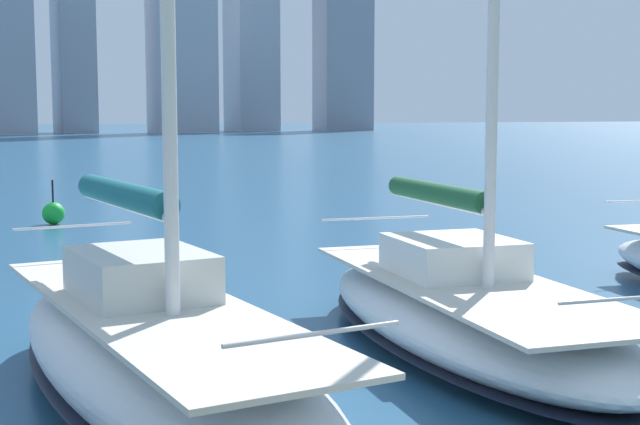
{
  "coord_description": "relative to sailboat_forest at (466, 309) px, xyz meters",
  "views": [
    {
      "loc": [
        4.43,
        3.34,
        3.45
      ],
      "look_at": [
        -0.31,
        -6.84,
        2.2
      ],
      "focal_mm": 50.0,
      "sensor_mm": 36.0,
      "label": 1
    }
  ],
  "objects": [
    {
      "name": "sailboat_forest",
      "position": [
        0.0,
        0.0,
        0.0
      ],
      "size": [
        3.86,
        8.55,
        10.84
      ],
      "color": "silver",
      "rests_on": "ground"
    },
    {
      "name": "sailboat_teal",
      "position": [
        4.81,
        0.78,
        0.12
      ],
      "size": [
        2.95,
        8.46,
        11.44
      ],
      "color": "white",
      "rests_on": "ground"
    },
    {
      "name": "channel_buoy",
      "position": [
        3.22,
        -17.93,
        -0.26
      ],
      "size": [
        0.7,
        0.7,
        1.4
      ],
      "color": "green",
      "rests_on": "ground"
    }
  ]
}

